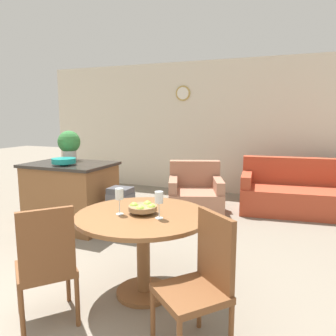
{
  "coord_description": "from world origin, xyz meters",
  "views": [
    {
      "loc": [
        1.62,
        -1.38,
        1.59
      ],
      "look_at": [
        0.12,
        2.32,
        0.95
      ],
      "focal_mm": 35.0,
      "sensor_mm": 36.0,
      "label": 1
    }
  ],
  "objects_px": {
    "dining_chair_near_left": "(46,262)",
    "couch": "(303,195)",
    "dining_table": "(143,232)",
    "kitchen_island": "(71,195)",
    "teal_bowl": "(64,161)",
    "potted_plant": "(69,144)",
    "trash_bin": "(121,212)",
    "wine_glass_right": "(159,198)",
    "dining_chair_near_right": "(201,278)",
    "armchair": "(195,196)",
    "fruit_bowl": "(143,208)",
    "wine_glass_left": "(119,195)"
  },
  "relations": [
    {
      "from": "dining_chair_near_left",
      "to": "couch",
      "type": "relative_size",
      "value": 0.46
    },
    {
      "from": "dining_table",
      "to": "kitchen_island",
      "type": "distance_m",
      "value": 2.19
    },
    {
      "from": "teal_bowl",
      "to": "dining_table",
      "type": "bearing_deg",
      "value": -32.16
    },
    {
      "from": "kitchen_island",
      "to": "potted_plant",
      "type": "bearing_deg",
      "value": 127.15
    },
    {
      "from": "dining_chair_near_left",
      "to": "trash_bin",
      "type": "height_order",
      "value": "dining_chair_near_left"
    },
    {
      "from": "dining_table",
      "to": "couch",
      "type": "distance_m",
      "value": 3.54
    },
    {
      "from": "trash_bin",
      "to": "wine_glass_right",
      "type": "bearing_deg",
      "value": -48.84
    },
    {
      "from": "dining_chair_near_right",
      "to": "potted_plant",
      "type": "xyz_separation_m",
      "value": [
        -2.61,
        1.95,
        0.67
      ]
    },
    {
      "from": "dining_chair_near_left",
      "to": "dining_table",
      "type": "bearing_deg",
      "value": 5.54
    },
    {
      "from": "kitchen_island",
      "to": "armchair",
      "type": "relative_size",
      "value": 1.05
    },
    {
      "from": "kitchen_island",
      "to": "armchair",
      "type": "bearing_deg",
      "value": 41.51
    },
    {
      "from": "dining_chair_near_left",
      "to": "potted_plant",
      "type": "xyz_separation_m",
      "value": [
        -1.47,
        2.14,
        0.67
      ]
    },
    {
      "from": "teal_bowl",
      "to": "trash_bin",
      "type": "xyz_separation_m",
      "value": [
        0.81,
        0.11,
        -0.66
      ]
    },
    {
      "from": "dining_chair_near_left",
      "to": "dining_chair_near_right",
      "type": "bearing_deg",
      "value": -39.46
    },
    {
      "from": "dining_table",
      "to": "dining_chair_near_left",
      "type": "xyz_separation_m",
      "value": [
        -0.47,
        -0.67,
        -0.07
      ]
    },
    {
      "from": "dining_chair_near_left",
      "to": "wine_glass_right",
      "type": "relative_size",
      "value": 4.14
    },
    {
      "from": "fruit_bowl",
      "to": "trash_bin",
      "type": "bearing_deg",
      "value": 127.77
    },
    {
      "from": "dining_chair_near_left",
      "to": "teal_bowl",
      "type": "xyz_separation_m",
      "value": [
        -1.26,
        1.76,
        0.47
      ]
    },
    {
      "from": "fruit_bowl",
      "to": "trash_bin",
      "type": "xyz_separation_m",
      "value": [
        -0.93,
        1.21,
        -0.48
      ]
    },
    {
      "from": "fruit_bowl",
      "to": "kitchen_island",
      "type": "distance_m",
      "value": 2.21
    },
    {
      "from": "wine_glass_left",
      "to": "teal_bowl",
      "type": "bearing_deg",
      "value": 142.78
    },
    {
      "from": "dining_chair_near_right",
      "to": "wine_glass_right",
      "type": "height_order",
      "value": "wine_glass_right"
    },
    {
      "from": "dining_chair_near_left",
      "to": "kitchen_island",
      "type": "distance_m",
      "value": 2.33
    },
    {
      "from": "dining_table",
      "to": "teal_bowl",
      "type": "bearing_deg",
      "value": 147.84
    },
    {
      "from": "kitchen_island",
      "to": "fruit_bowl",
      "type": "bearing_deg",
      "value": -35.3
    },
    {
      "from": "wine_glass_left",
      "to": "armchair",
      "type": "relative_size",
      "value": 0.2
    },
    {
      "from": "potted_plant",
      "to": "fruit_bowl",
      "type": "bearing_deg",
      "value": -37.18
    },
    {
      "from": "wine_glass_left",
      "to": "wine_glass_right",
      "type": "bearing_deg",
      "value": 3.47
    },
    {
      "from": "dining_chair_near_right",
      "to": "armchair",
      "type": "height_order",
      "value": "dining_chair_near_right"
    },
    {
      "from": "potted_plant",
      "to": "armchair",
      "type": "distance_m",
      "value": 2.15
    },
    {
      "from": "wine_glass_left",
      "to": "couch",
      "type": "height_order",
      "value": "wine_glass_left"
    },
    {
      "from": "dining_table",
      "to": "wine_glass_left",
      "type": "height_order",
      "value": "wine_glass_left"
    },
    {
      "from": "potted_plant",
      "to": "dining_chair_near_left",
      "type": "bearing_deg",
      "value": -55.57
    },
    {
      "from": "dining_chair_near_left",
      "to": "couch",
      "type": "distance_m",
      "value": 4.34
    },
    {
      "from": "dining_chair_near_right",
      "to": "teal_bowl",
      "type": "height_order",
      "value": "teal_bowl"
    },
    {
      "from": "couch",
      "to": "dining_chair_near_right",
      "type": "bearing_deg",
      "value": -106.23
    },
    {
      "from": "dining_chair_near_left",
      "to": "wine_glass_left",
      "type": "distance_m",
      "value": 0.77
    },
    {
      "from": "teal_bowl",
      "to": "trash_bin",
      "type": "height_order",
      "value": "teal_bowl"
    },
    {
      "from": "dining_chair_near_right",
      "to": "potted_plant",
      "type": "relative_size",
      "value": 2.12
    },
    {
      "from": "wine_glass_left",
      "to": "couch",
      "type": "relative_size",
      "value": 0.11
    },
    {
      "from": "trash_bin",
      "to": "teal_bowl",
      "type": "bearing_deg",
      "value": -172.01
    },
    {
      "from": "dining_chair_near_right",
      "to": "trash_bin",
      "type": "height_order",
      "value": "dining_chair_near_right"
    },
    {
      "from": "dining_chair_near_left",
      "to": "wine_glass_right",
      "type": "xyz_separation_m",
      "value": [
        0.66,
        0.6,
        0.41
      ]
    },
    {
      "from": "wine_glass_left",
      "to": "teal_bowl",
      "type": "height_order",
      "value": "teal_bowl"
    },
    {
      "from": "kitchen_island",
      "to": "dining_table",
      "type": "bearing_deg",
      "value": -35.32
    },
    {
      "from": "wine_glass_right",
      "to": "potted_plant",
      "type": "bearing_deg",
      "value": 143.98
    },
    {
      "from": "couch",
      "to": "kitchen_island",
      "type": "bearing_deg",
      "value": -153.4
    },
    {
      "from": "wine_glass_right",
      "to": "potted_plant",
      "type": "distance_m",
      "value": 2.65
    },
    {
      "from": "fruit_bowl",
      "to": "wine_glass_left",
      "type": "bearing_deg",
      "value": -152.21
    },
    {
      "from": "teal_bowl",
      "to": "armchair",
      "type": "bearing_deg",
      "value": 45.97
    }
  ]
}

